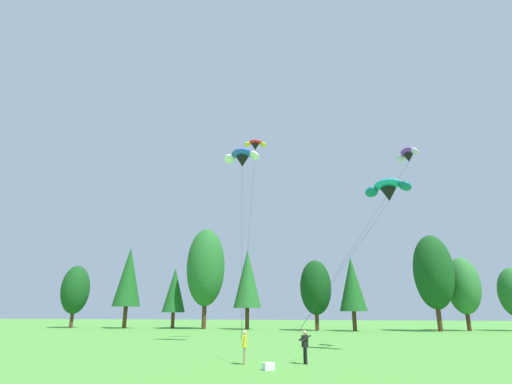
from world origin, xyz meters
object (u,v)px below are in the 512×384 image
(kite_flyer_near, at_px, (244,344))
(kite_flyer_mid, at_px, (305,344))
(parafoil_kite_high_red_yellow, at_px, (255,145))
(parafoil_kite_low_purple, at_px, (408,155))
(parafoil_kite_mid_teal, at_px, (388,189))
(picnic_cooler, at_px, (269,366))
(parafoil_kite_far_blue_white, at_px, (242,157))

(kite_flyer_near, height_order, kite_flyer_mid, same)
(kite_flyer_near, xyz_separation_m, kite_flyer_mid, (3.14, 0.72, 0.01))
(parafoil_kite_high_red_yellow, bearing_deg, parafoil_kite_low_purple, -26.81)
(parafoil_kite_mid_teal, bearing_deg, parafoil_kite_low_purple, 41.01)
(kite_flyer_near, relative_size, picnic_cooler, 3.25)
(parafoil_kite_mid_teal, height_order, parafoil_kite_low_purple, parafoil_kite_low_purple)
(parafoil_kite_high_red_yellow, distance_m, picnic_cooler, 26.21)
(parafoil_kite_low_purple, bearing_deg, kite_flyer_mid, -134.30)
(kite_flyer_mid, distance_m, picnic_cooler, 3.10)
(parafoil_kite_mid_teal, distance_m, parafoil_kite_low_purple, 4.18)
(parafoil_kite_mid_teal, xyz_separation_m, parafoil_kite_far_blue_white, (-12.09, 4.90, 5.29))
(parafoil_kite_high_red_yellow, xyz_separation_m, picnic_cooler, (3.95, -17.52, -19.09))
(parafoil_kite_high_red_yellow, height_order, parafoil_kite_mid_teal, parafoil_kite_high_red_yellow)
(kite_flyer_mid, xyz_separation_m, parafoil_kite_low_purple, (7.97, 8.17, 13.45))
(kite_flyer_near, relative_size, parafoil_kite_far_blue_white, 0.10)
(kite_flyer_near, height_order, parafoil_kite_high_red_yellow, parafoil_kite_high_red_yellow)
(parafoil_kite_low_purple, distance_m, picnic_cooler, 20.24)
(parafoil_kite_mid_teal, distance_m, picnic_cooler, 16.11)
(parafoil_kite_far_blue_white, distance_m, parafoil_kite_low_purple, 14.58)
(parafoil_kite_far_blue_white, xyz_separation_m, parafoil_kite_low_purple, (14.08, -3.18, -2.05))
(kite_flyer_near, xyz_separation_m, parafoil_kite_mid_teal, (9.12, 7.16, 10.22))
(kite_flyer_mid, xyz_separation_m, picnic_cooler, (-1.58, -2.53, -0.83))
(parafoil_kite_high_red_yellow, bearing_deg, parafoil_kite_far_blue_white, -99.02)
(kite_flyer_near, height_order, parafoil_kite_mid_teal, parafoil_kite_mid_teal)
(kite_flyer_mid, xyz_separation_m, parafoil_kite_far_blue_white, (-6.11, 11.34, 15.50))
(parafoil_kite_high_red_yellow, distance_m, parafoil_kite_far_blue_white, 4.61)
(parafoil_kite_far_blue_white, height_order, picnic_cooler, parafoil_kite_far_blue_white)
(kite_flyer_mid, height_order, parafoil_kite_low_purple, parafoil_kite_low_purple)
(kite_flyer_mid, distance_m, parafoil_kite_far_blue_white, 20.16)
(parafoil_kite_low_purple, bearing_deg, parafoil_kite_high_red_yellow, 153.19)
(parafoil_kite_high_red_yellow, height_order, parafoil_kite_low_purple, parafoil_kite_high_red_yellow)
(parafoil_kite_far_blue_white, bearing_deg, parafoil_kite_mid_teal, -22.08)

